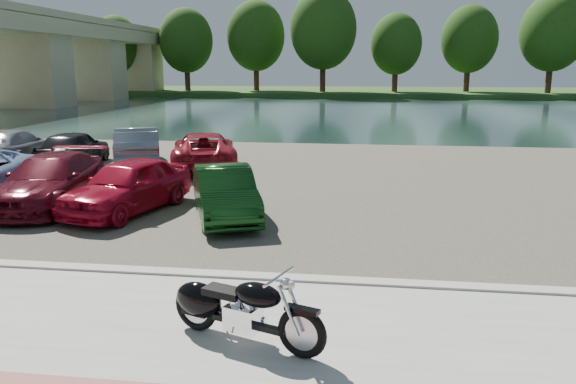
{
  "coord_description": "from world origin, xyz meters",
  "views": [
    {
      "loc": [
        2.33,
        -7.12,
        3.71
      ],
      "look_at": [
        0.77,
        4.42,
        1.1
      ],
      "focal_mm": 35.0,
      "sensor_mm": 36.0,
      "label": 1
    }
  ],
  "objects": [
    {
      "name": "bridge",
      "position": [
        -28.0,
        41.02,
        5.52
      ],
      "size": [
        7.0,
        56.0,
        8.55
      ],
      "color": "tan",
      "rests_on": "ground"
    },
    {
      "name": "car_5",
      "position": [
        -1.01,
        6.0,
        0.67
      ],
      "size": [
        2.61,
        4.07,
        1.27
      ],
      "primitive_type": "imported",
      "rotation": [
        0.0,
        0.0,
        0.36
      ],
      "color": "#0E3611",
      "rests_on": "parking_lot"
    },
    {
      "name": "car_9",
      "position": [
        -6.09,
        12.9,
        0.77
      ],
      "size": [
        3.07,
        4.71,
        1.47
      ],
      "primitive_type": "imported",
      "rotation": [
        0.0,
        0.0,
        3.51
      ],
      "color": "slate",
      "rests_on": "parking_lot"
    },
    {
      "name": "parking_lot",
      "position": [
        0.0,
        11.0,
        0.02
      ],
      "size": [
        60.0,
        18.0,
        0.04
      ],
      "primitive_type": "cube",
      "color": "#3C3931",
      "rests_on": "ground"
    },
    {
      "name": "car_3",
      "position": [
        -5.94,
        6.6,
        0.72
      ],
      "size": [
        2.47,
        4.89,
        1.36
      ],
      "primitive_type": "imported",
      "rotation": [
        0.0,
        0.0,
        0.12
      ],
      "color": "#540C19",
      "rests_on": "parking_lot"
    },
    {
      "name": "car_7",
      "position": [
        -10.83,
        12.25,
        0.73
      ],
      "size": [
        2.67,
        5.01,
        1.38
      ],
      "primitive_type": "imported",
      "rotation": [
        0.0,
        0.0,
        3.3
      ],
      "color": "gray",
      "rests_on": "parking_lot"
    },
    {
      "name": "river",
      "position": [
        0.0,
        40.0,
        0.0
      ],
      "size": [
        120.0,
        40.0,
        0.0
      ],
      "primitive_type": "cube",
      "color": "#162928",
      "rests_on": "ground"
    },
    {
      "name": "car_8",
      "position": [
        -8.47,
        12.49,
        0.72
      ],
      "size": [
        1.96,
        4.13,
        1.36
      ],
      "primitive_type": "imported",
      "rotation": [
        0.0,
        0.0,
        3.23
      ],
      "color": "black",
      "rests_on": "parking_lot"
    },
    {
      "name": "promenade",
      "position": [
        0.0,
        -1.0,
        0.05
      ],
      "size": [
        60.0,
        6.0,
        0.1
      ],
      "primitive_type": "cube",
      "color": "#9D9A93",
      "rests_on": "ground"
    },
    {
      "name": "motorcycle",
      "position": [
        0.66,
        -0.3,
        0.56
      ],
      "size": [
        2.24,
        1.08,
        1.05
      ],
      "rotation": [
        0.0,
        0.0,
        -0.35
      ],
      "color": "black",
      "rests_on": "promenade"
    },
    {
      "name": "ground",
      "position": [
        0.0,
        0.0,
        0.0
      ],
      "size": [
        200.0,
        200.0,
        0.0
      ],
      "primitive_type": "plane",
      "color": "#595447",
      "rests_on": "ground"
    },
    {
      "name": "car_4",
      "position": [
        -3.63,
        6.26,
        0.73
      ],
      "size": [
        2.59,
        4.34,
        1.38
      ],
      "primitive_type": "imported",
      "rotation": [
        0.0,
        0.0,
        -0.25
      ],
      "color": "#A60B25",
      "rests_on": "parking_lot"
    },
    {
      "name": "far_trees",
      "position": [
        4.36,
        65.79,
        7.49
      ],
      "size": [
        70.25,
        10.68,
        12.52
      ],
      "color": "#3A2215",
      "rests_on": "far_bank"
    },
    {
      "name": "car_10",
      "position": [
        -3.45,
        12.62,
        0.71
      ],
      "size": [
        3.49,
        5.27,
        1.34
      ],
      "primitive_type": "imported",
      "rotation": [
        0.0,
        0.0,
        3.43
      ],
      "color": "maroon",
      "rests_on": "parking_lot"
    },
    {
      "name": "far_bank",
      "position": [
        0.0,
        72.0,
        0.3
      ],
      "size": [
        120.0,
        24.0,
        0.6
      ],
      "primitive_type": "cube",
      "color": "#244418",
      "rests_on": "ground"
    },
    {
      "name": "kerb",
      "position": [
        0.0,
        2.0,
        0.07
      ],
      "size": [
        60.0,
        0.3,
        0.14
      ],
      "primitive_type": "cube",
      "color": "#9D9A93",
      "rests_on": "ground"
    }
  ]
}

